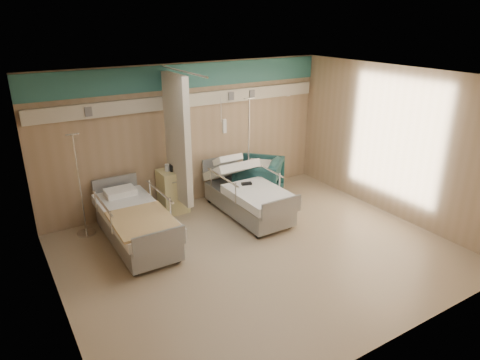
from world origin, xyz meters
name	(u,v)px	position (x,y,z in m)	size (l,w,h in m)	color
ground	(259,252)	(0.00, 0.00, 0.00)	(6.00, 5.00, 0.00)	gray
room_walls	(250,139)	(-0.03, 0.25, 1.86)	(6.04, 5.04, 2.82)	tan
bed_right	(248,200)	(0.60, 1.30, 0.32)	(1.00, 2.16, 0.63)	silver
bed_left	(136,228)	(-1.60, 1.30, 0.32)	(1.00, 2.16, 0.63)	silver
bedside_cabinet	(173,191)	(-0.55, 2.20, 0.42)	(0.50, 0.48, 0.85)	beige
visitor_armchair	(258,178)	(1.25, 1.90, 0.43)	(0.91, 0.94, 0.85)	#204F51
waffle_blanket	(261,158)	(1.29, 1.86, 0.89)	(0.66, 0.59, 0.07)	white
iv_stand_right	(248,177)	(1.10, 2.05, 0.43)	(0.38, 0.38, 2.10)	silver
iv_stand_left	(84,215)	(-2.25, 2.14, 0.37)	(0.33, 0.33, 1.83)	silver
call_remote	(247,184)	(0.57, 1.30, 0.65)	(0.19, 0.09, 0.04)	black
tan_blanket	(143,221)	(-1.63, 0.84, 0.65)	(0.90, 1.13, 0.04)	tan
toiletry_bag	(176,167)	(-0.48, 2.16, 0.91)	(0.23, 0.15, 0.13)	black
white_cup	(167,168)	(-0.63, 2.22, 0.92)	(0.09, 0.09, 0.13)	white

